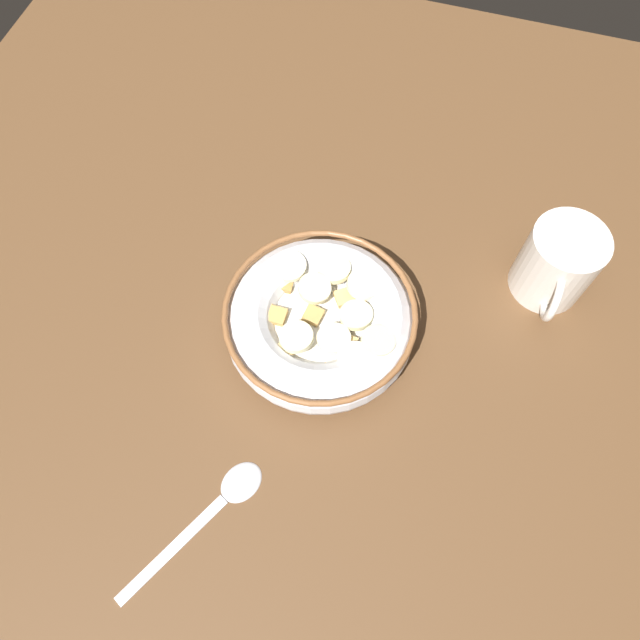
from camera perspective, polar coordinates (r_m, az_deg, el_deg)
The scene contains 4 objects.
ground_plane at distance 62.33cm, azimuth 0.00°, elevation -1.61°, with size 107.12×107.12×2.00cm, color brown.
cereal_bowl at distance 58.96cm, azimuth 0.04°, elevation -0.11°, with size 18.85×18.85×5.37cm.
spoon at distance 56.86cm, azimuth -9.32°, elevation -16.57°, with size 15.26×9.38×0.80cm.
coffee_mug at distance 64.89cm, azimuth 21.66°, elevation 4.96°, with size 10.32×7.56×8.45cm.
Camera 1 is at (24.60, 7.46, 55.78)cm, focal length 33.59 mm.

